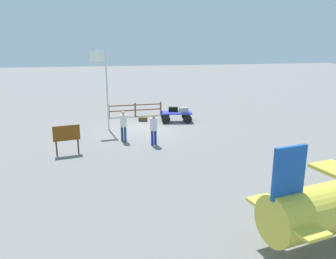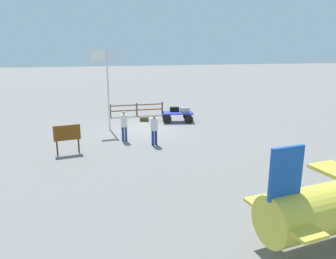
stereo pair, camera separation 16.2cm
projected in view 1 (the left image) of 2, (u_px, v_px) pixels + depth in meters
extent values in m
plane|color=slate|center=(145.00, 129.00, 20.93)|extent=(120.00, 120.00, 0.00)
cube|color=#313ACC|center=(176.00, 113.00, 22.54)|extent=(2.21, 1.32, 0.10)
cube|color=#313ACC|center=(162.00, 113.00, 22.49)|extent=(0.23, 0.94, 0.10)
cylinder|color=black|center=(166.00, 119.00, 22.09)|extent=(0.60, 0.22, 0.59)
cylinder|color=black|center=(165.00, 116.00, 23.08)|extent=(0.60, 0.22, 0.59)
cylinder|color=black|center=(188.00, 119.00, 22.18)|extent=(0.60, 0.22, 0.59)
cylinder|color=black|center=(186.00, 116.00, 23.17)|extent=(0.60, 0.22, 0.59)
cube|color=black|center=(173.00, 109.00, 22.67)|extent=(0.69, 0.47, 0.31)
cube|color=gray|center=(184.00, 110.00, 22.37)|extent=(0.57, 0.37, 0.33)
cube|color=#44351A|center=(143.00, 119.00, 22.88)|extent=(0.64, 0.45, 0.27)
cylinder|color=navy|center=(155.00, 137.00, 17.51)|extent=(0.14, 0.14, 0.80)
cylinder|color=navy|center=(152.00, 138.00, 17.39)|extent=(0.14, 0.14, 0.80)
cylinder|color=silver|center=(154.00, 124.00, 17.27)|extent=(0.51, 0.51, 0.65)
sphere|color=tan|center=(154.00, 116.00, 17.16)|extent=(0.23, 0.23, 0.23)
cylinder|color=navy|center=(125.00, 134.00, 18.07)|extent=(0.14, 0.14, 0.82)
cylinder|color=navy|center=(122.00, 134.00, 18.15)|extent=(0.14, 0.14, 0.82)
cylinder|color=silver|center=(123.00, 121.00, 17.92)|extent=(0.49, 0.49, 0.67)
sphere|color=tan|center=(123.00, 113.00, 17.81)|extent=(0.20, 0.20, 0.20)
cube|color=#174B9F|center=(289.00, 173.00, 7.73)|extent=(0.90, 0.25, 1.30)
cube|color=gold|center=(285.00, 215.00, 8.01)|extent=(1.06, 2.29, 0.08)
cylinder|color=black|center=(336.00, 214.00, 10.02)|extent=(0.45, 0.17, 0.44)
cylinder|color=silver|center=(107.00, 91.00, 19.96)|extent=(0.10, 0.10, 4.91)
cube|color=white|center=(97.00, 56.00, 19.34)|extent=(0.83, 0.14, 0.61)
cylinder|color=#4C3319|center=(78.00, 146.00, 16.24)|extent=(0.08, 0.08, 0.68)
cylinder|color=#4C3319|center=(57.00, 149.00, 15.85)|extent=(0.08, 0.08, 0.68)
cube|color=brown|center=(66.00, 133.00, 15.87)|extent=(1.26, 0.28, 0.75)
cylinder|color=brown|center=(161.00, 108.00, 24.95)|extent=(0.12, 0.12, 0.97)
cylinder|color=brown|center=(135.00, 109.00, 24.46)|extent=(0.12, 0.12, 0.97)
cylinder|color=brown|center=(109.00, 111.00, 23.97)|extent=(0.12, 0.12, 0.97)
cube|color=brown|center=(135.00, 105.00, 24.37)|extent=(3.89, 0.22, 0.08)
cube|color=brown|center=(135.00, 110.00, 24.47)|extent=(3.89, 0.22, 0.08)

